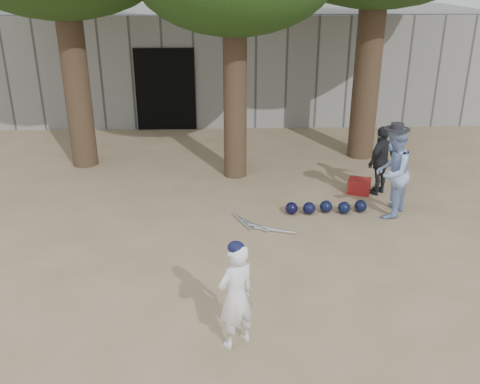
{
  "coord_description": "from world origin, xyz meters",
  "views": [
    {
      "loc": [
        0.36,
        -6.6,
        4.17
      ],
      "look_at": [
        0.6,
        1.0,
        0.95
      ],
      "focal_mm": 40.0,
      "sensor_mm": 36.0,
      "label": 1
    }
  ],
  "objects_px": {
    "boy_player": "(236,296)",
    "spectator_blue": "(392,172)",
    "spectator_dark": "(381,161)",
    "red_bag": "(359,186)"
  },
  "relations": [
    {
      "from": "spectator_dark",
      "to": "red_bag",
      "type": "xyz_separation_m",
      "value": [
        -0.38,
        0.01,
        -0.54
      ]
    },
    {
      "from": "boy_player",
      "to": "spectator_dark",
      "type": "xyz_separation_m",
      "value": [
        2.94,
        4.53,
        0.01
      ]
    },
    {
      "from": "spectator_blue",
      "to": "spectator_dark",
      "type": "height_order",
      "value": "spectator_blue"
    },
    {
      "from": "red_bag",
      "to": "spectator_blue",
      "type": "bearing_deg",
      "value": -74.56
    },
    {
      "from": "boy_player",
      "to": "spectator_blue",
      "type": "height_order",
      "value": "spectator_blue"
    },
    {
      "from": "spectator_blue",
      "to": "spectator_dark",
      "type": "xyz_separation_m",
      "value": [
        0.1,
        1.01,
        -0.14
      ]
    },
    {
      "from": "spectator_blue",
      "to": "red_bag",
      "type": "relative_size",
      "value": 3.91
    },
    {
      "from": "spectator_blue",
      "to": "red_bag",
      "type": "xyz_separation_m",
      "value": [
        -0.28,
        1.02,
        -0.67
      ]
    },
    {
      "from": "spectator_blue",
      "to": "red_bag",
      "type": "bearing_deg",
      "value": -132.65
    },
    {
      "from": "boy_player",
      "to": "red_bag",
      "type": "bearing_deg",
      "value": -153.73
    }
  ]
}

